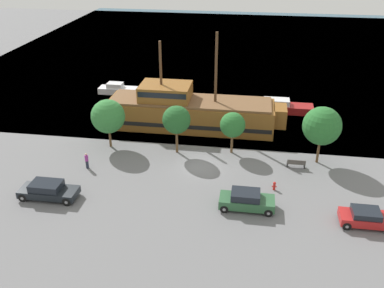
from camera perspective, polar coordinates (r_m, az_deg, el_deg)
ground_plane at (r=40.40m, az=1.28°, el=-2.90°), size 160.00×160.00×0.00m
water_surface at (r=81.43m, az=5.44°, el=12.48°), size 80.00×80.00×0.00m
pirate_ship at (r=47.67m, az=-0.40°, el=4.41°), size 19.65×5.02×10.68m
moored_boat_dockside at (r=53.27m, az=11.65°, el=4.87°), size 7.68×2.11×1.58m
moored_boat_outer at (r=59.15m, az=-9.89°, el=7.20°), size 5.13×1.85×1.42m
parked_car_curb_front at (r=37.39m, az=-18.64°, el=-5.86°), size 4.79×1.98×1.44m
parked_car_curb_mid at (r=35.01m, az=22.22°, el=-9.06°), size 3.94×1.86×1.33m
parked_car_curb_rear at (r=34.44m, az=7.28°, el=-7.45°), size 4.36×1.90×1.55m
fire_hydrant at (r=37.31m, az=10.92°, el=-5.46°), size 0.42×0.25×0.76m
bench_promenade_east at (r=41.03m, az=13.72°, el=-2.55°), size 1.68×0.45×0.85m
pedestrian_walking_near at (r=40.83m, az=-13.85°, el=-2.17°), size 0.32×0.32×1.55m
tree_row_east at (r=43.31m, az=-11.14°, el=3.64°), size 3.39×3.39×5.04m
tree_row_mideast at (r=41.31m, az=-2.08°, el=3.24°), size 2.75×2.75×4.91m
tree_row_midwest at (r=41.63m, az=5.44°, el=2.54°), size 2.48×2.48×4.25m
tree_row_west at (r=41.05m, az=16.95°, el=2.32°), size 3.57×3.57×5.60m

